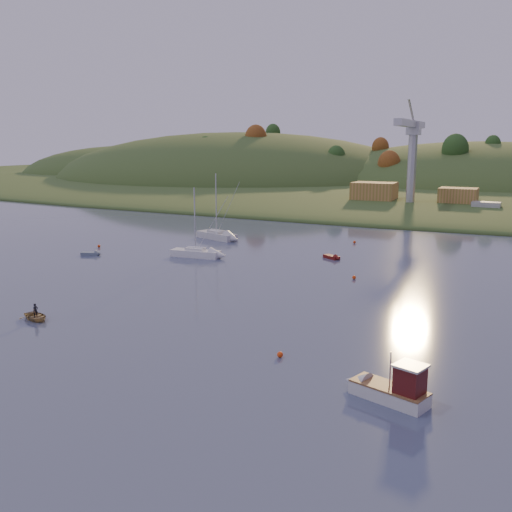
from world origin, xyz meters
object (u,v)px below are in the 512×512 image
at_px(sailboat_near, 196,252).
at_px(grey_dinghy, 94,254).
at_px(sailboat_far, 217,235).
at_px(red_tender, 334,258).
at_px(fishing_boat, 384,387).
at_px(canoe, 36,317).

distance_m(sailboat_near, grey_dinghy, 16.24).
relative_size(sailboat_far, grey_dinghy, 3.52).
bearing_deg(sailboat_near, red_tender, 15.41).
height_order(fishing_boat, canoe, fishing_boat).
distance_m(fishing_boat, sailboat_far, 68.78).
height_order(canoe, grey_dinghy, grey_dinghy).
relative_size(fishing_boat, sailboat_far, 0.55).
xyz_separation_m(red_tender, grey_dinghy, (-35.00, -13.88, 0.01)).
bearing_deg(grey_dinghy, red_tender, 0.67).
relative_size(fishing_boat, red_tender, 1.94).
bearing_deg(grey_dinghy, sailboat_far, 45.62).
distance_m(sailboat_near, sailboat_far, 16.96).
xyz_separation_m(sailboat_near, grey_dinghy, (-15.08, -6.01, -0.46)).
bearing_deg(red_tender, sailboat_far, -165.94).
relative_size(red_tender, grey_dinghy, 1.00).
bearing_deg(fishing_boat, canoe, 13.78).
height_order(fishing_boat, red_tender, fishing_boat).
relative_size(sailboat_near, canoe, 3.10).
relative_size(fishing_boat, canoe, 1.91).
height_order(sailboat_near, canoe, sailboat_near).
height_order(fishing_boat, sailboat_far, sailboat_far).
relative_size(canoe, red_tender, 1.01).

